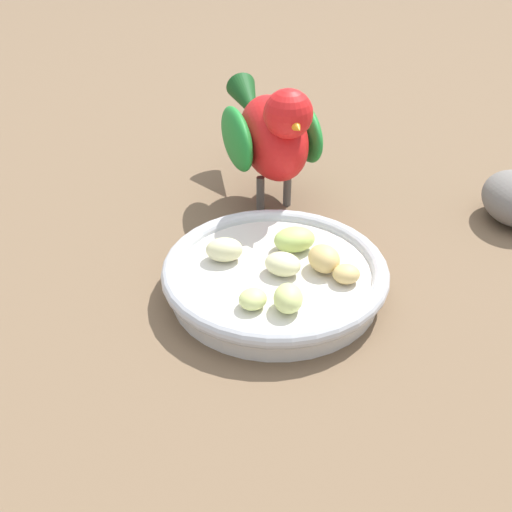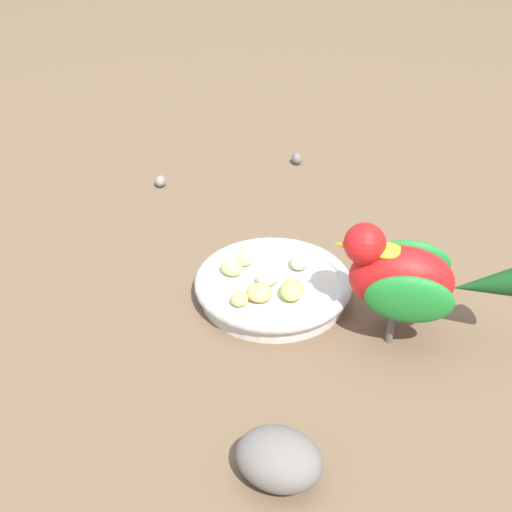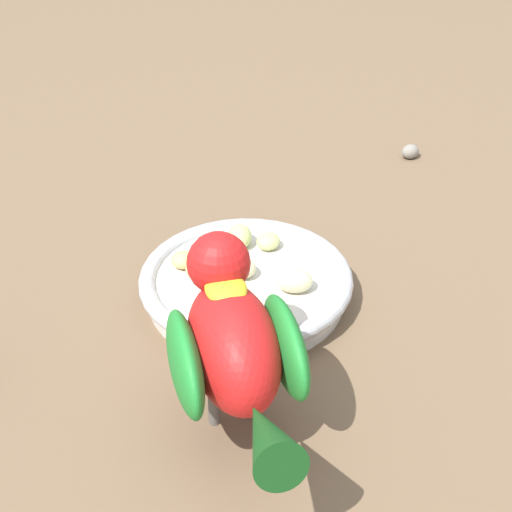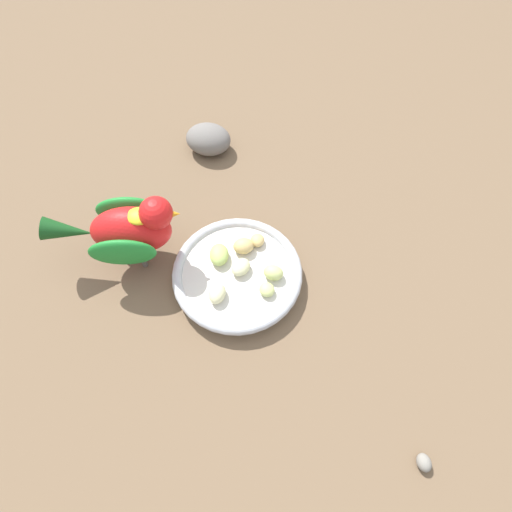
# 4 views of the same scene
# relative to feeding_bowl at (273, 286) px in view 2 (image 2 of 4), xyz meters

# --- Properties ---
(ground_plane) EXTENTS (4.00, 4.00, 0.00)m
(ground_plane) POSITION_rel_feeding_bowl_xyz_m (-0.01, -0.01, -0.02)
(ground_plane) COLOR brown
(feeding_bowl) EXTENTS (0.20, 0.20, 0.03)m
(feeding_bowl) POSITION_rel_feeding_bowl_xyz_m (0.00, 0.00, 0.00)
(feeding_bowl) COLOR beige
(feeding_bowl) RESTS_ON ground_plane
(apple_piece_0) EXTENTS (0.04, 0.04, 0.02)m
(apple_piece_0) POSITION_rel_feeding_bowl_xyz_m (0.00, 0.01, 0.02)
(apple_piece_0) COLOR beige
(apple_piece_0) RESTS_ON feeding_bowl
(apple_piece_1) EXTENTS (0.03, 0.04, 0.02)m
(apple_piece_1) POSITION_rel_feeding_bowl_xyz_m (-0.02, -0.04, 0.02)
(apple_piece_1) COLOR beige
(apple_piece_1) RESTS_ON feeding_bowl
(apple_piece_2) EXTENTS (0.03, 0.03, 0.02)m
(apple_piece_2) POSITION_rel_feeding_bowl_xyz_m (0.06, 0.00, 0.02)
(apple_piece_2) COLOR #C6D17A
(apple_piece_2) RESTS_ON feeding_bowl
(apple_piece_3) EXTENTS (0.04, 0.03, 0.02)m
(apple_piece_3) POSITION_rel_feeding_bowl_xyz_m (0.00, 0.04, 0.02)
(apple_piece_3) COLOR tan
(apple_piece_3) RESTS_ON feeding_bowl
(apple_piece_4) EXTENTS (0.02, 0.03, 0.02)m
(apple_piece_4) POSITION_rel_feeding_bowl_xyz_m (0.02, 0.06, 0.01)
(apple_piece_4) COLOR tan
(apple_piece_4) RESTS_ON feeding_bowl
(apple_piece_5) EXTENTS (0.04, 0.04, 0.02)m
(apple_piece_5) POSITION_rel_feeding_bowl_xyz_m (-0.03, 0.02, 0.02)
(apple_piece_5) COLOR #B2CC66
(apple_piece_5) RESTS_ON feeding_bowl
(apple_piece_6) EXTENTS (0.03, 0.03, 0.02)m
(apple_piece_6) POSITION_rel_feeding_bowl_xyz_m (0.05, -0.02, 0.01)
(apple_piece_6) COLOR #C6D17A
(apple_piece_6) RESTS_ON feeding_bowl
(parrot) EXTENTS (0.21, 0.11, 0.15)m
(parrot) POSITION_rel_feeding_bowl_xyz_m (-0.17, 0.02, 0.07)
(parrot) COLOR #59544C
(parrot) RESTS_ON ground_plane
(rock_large) EXTENTS (0.09, 0.07, 0.05)m
(rock_large) POSITION_rel_feeding_bowl_xyz_m (-0.10, 0.27, 0.01)
(rock_large) COLOR slate
(rock_large) RESTS_ON ground_plane
(pebble_0) EXTENTS (0.03, 0.03, 0.02)m
(pebble_0) POSITION_rel_feeding_bowl_xyz_m (0.10, -0.39, -0.01)
(pebble_0) COLOR slate
(pebble_0) RESTS_ON ground_plane
(pebble_1) EXTENTS (0.03, 0.03, 0.02)m
(pebble_1) POSITION_rel_feeding_bowl_xyz_m (0.28, -0.23, -0.01)
(pebble_1) COLOR gray
(pebble_1) RESTS_ON ground_plane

